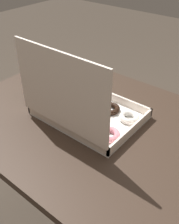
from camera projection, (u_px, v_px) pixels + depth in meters
The scene contains 4 objects.
ground_plane at pixel (86, 224), 1.40m from camera, with size 8.00×8.00×0.00m, color #42382D.
dining_table at pixel (85, 140), 1.06m from camera, with size 0.95×0.74×0.72m.
donut_box at pixel (82, 106), 0.94m from camera, with size 0.37×0.28×0.30m.
coffee_mug at pixel (35, 84), 1.08m from camera, with size 0.08×0.08×0.10m.
Camera 1 is at (-0.52, 0.61, 1.30)m, focal length 42.00 mm.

